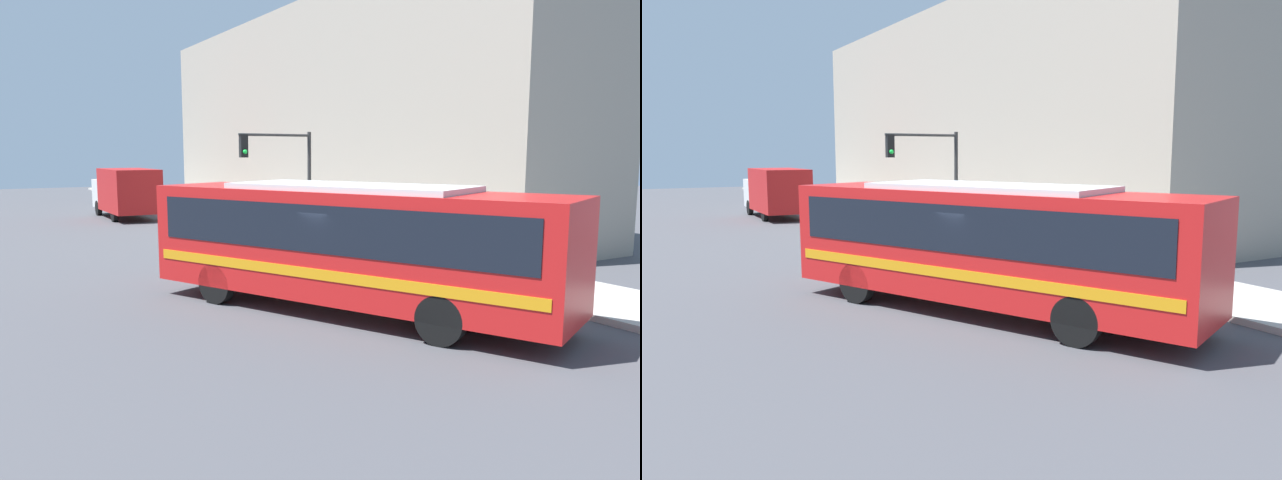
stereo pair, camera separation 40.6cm
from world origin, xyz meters
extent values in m
plane|color=#47474C|center=(0.00, 0.00, 0.00)|extent=(120.00, 120.00, 0.00)
cube|color=#B7B2A8|center=(6.17, 20.00, 0.08)|extent=(3.34, 70.00, 0.16)
cube|color=#9E9384|center=(10.84, 17.63, 5.70)|extent=(6.00, 33.27, 11.39)
cube|color=red|center=(0.15, -0.49, 1.70)|extent=(6.63, 10.60, 2.52)
cube|color=black|center=(0.15, -0.49, 2.15)|extent=(6.32, 9.85, 1.06)
cube|color=orange|center=(0.15, -0.49, 1.14)|extent=(6.49, 10.23, 0.24)
cube|color=silver|center=(0.15, -0.49, 3.00)|extent=(4.50, 6.21, 0.16)
cylinder|color=black|center=(-0.17, 2.93, 0.52)|extent=(0.68, 1.05, 1.03)
cylinder|color=black|center=(-2.21, 2.01, 0.52)|extent=(0.68, 1.05, 1.03)
cylinder|color=black|center=(2.36, -2.66, 0.52)|extent=(0.68, 1.05, 1.03)
cylinder|color=black|center=(0.32, -3.58, 0.52)|extent=(0.68, 1.05, 1.03)
cube|color=#B21919|center=(0.96, 23.56, 1.66)|extent=(2.48, 5.11, 2.43)
cube|color=silver|center=(0.96, 27.11, 1.30)|extent=(2.35, 1.99, 1.71)
cylinder|color=black|center=(-0.13, 26.76, 0.45)|extent=(0.25, 0.90, 0.90)
cylinder|color=black|center=(-0.13, 22.61, 0.45)|extent=(0.25, 0.90, 0.90)
cylinder|color=gold|center=(5.10, 2.18, 0.47)|extent=(0.22, 0.22, 0.63)
sphere|color=gold|center=(5.10, 2.18, 0.85)|extent=(0.21, 0.21, 0.21)
cylinder|color=gold|center=(5.10, 2.06, 0.51)|extent=(0.10, 0.13, 0.10)
cylinder|color=#2D2D2D|center=(5.25, 10.27, 2.41)|extent=(0.16, 0.16, 4.51)
cylinder|color=#2D2D2D|center=(3.65, 10.27, 4.52)|extent=(3.20, 0.11, 0.11)
cube|color=black|center=(2.25, 10.27, 4.07)|extent=(0.30, 0.24, 0.90)
sphere|color=#19D83F|center=(2.25, 10.13, 3.84)|extent=(0.18, 0.18, 0.18)
cylinder|color=#2D2D2D|center=(5.10, 8.48, 0.66)|extent=(0.06, 0.06, 1.01)
cylinder|color=#4C4C51|center=(5.10, 8.48, 1.28)|extent=(0.14, 0.14, 0.22)
cylinder|color=#23283D|center=(6.52, 13.79, 0.57)|extent=(0.28, 0.28, 0.81)
cylinder|color=#B22D33|center=(6.52, 13.79, 1.31)|extent=(0.34, 0.34, 0.68)
sphere|color=tan|center=(6.52, 13.79, 1.76)|extent=(0.22, 0.22, 0.22)
cylinder|color=#47382D|center=(6.15, 13.90, 0.60)|extent=(0.28, 0.28, 0.87)
cylinder|color=#2659A5|center=(6.15, 13.90, 1.39)|extent=(0.34, 0.34, 0.72)
sphere|color=tan|center=(6.15, 13.90, 1.87)|extent=(0.24, 0.24, 0.24)
camera|label=1|loc=(-7.91, -12.70, 3.83)|focal=35.00mm
camera|label=2|loc=(-7.56, -12.90, 3.83)|focal=35.00mm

